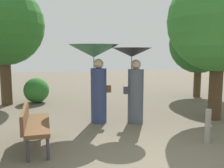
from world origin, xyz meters
name	(u,v)px	position (x,y,z in m)	size (l,w,h in m)	color
person_left	(95,65)	(-0.56, 2.84, 1.55)	(1.30, 1.30, 2.09)	navy
person_right	(134,74)	(0.42, 2.60, 1.32)	(1.04, 1.04, 2.01)	#474C56
park_bench	(34,123)	(-2.04, 1.42, 0.51)	(0.57, 1.52, 0.83)	#38383D
tree_near_right	(220,11)	(2.78, 2.44, 2.99)	(2.80, 2.80, 4.61)	#42301E
tree_mid_left	(2,17)	(-3.35, 5.77, 3.08)	(2.84, 2.84, 4.74)	#4C3823
tree_mid_right	(199,39)	(4.23, 5.65, 2.42)	(2.44, 2.44, 3.80)	#4C3823
bush_path_left	(36,90)	(-2.33, 5.90, 0.47)	(0.94, 0.94, 0.94)	#2D6B28
path_marker_post	(208,126)	(1.51, 0.88, 0.36)	(0.12, 0.12, 0.72)	gray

